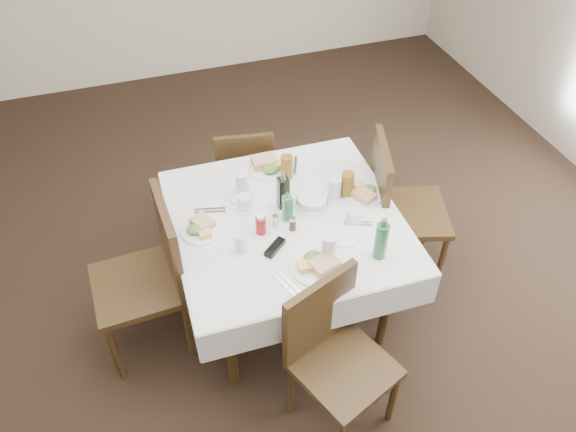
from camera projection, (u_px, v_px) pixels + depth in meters
The scene contains 33 objects.
ground_plane at pixel (270, 336), 3.54m from camera, with size 7.00×7.00×0.00m, color black.
room_shell at pixel (261, 99), 2.37m from camera, with size 6.04×7.04×2.80m.
dining_table at pixel (286, 229), 3.27m from camera, with size 1.32×1.32×0.76m.
chair_north at pixel (245, 170), 4.00m from camera, with size 0.45×0.45×0.84m.
chair_south at pixel (333, 348), 2.84m from camera, with size 0.58×0.58×0.95m.
chair_east at pixel (395, 203), 3.58m from camera, with size 0.60×0.60×1.02m.
chair_west at pixel (153, 270), 3.15m from camera, with size 0.52×0.52×1.04m.
meal_north at pixel (270, 165), 3.53m from camera, with size 0.29×0.29×0.06m.
meal_south at pixel (317, 264), 2.92m from camera, with size 0.27×0.27×0.06m.
meal_east at pixel (364, 193), 3.35m from camera, with size 0.24×0.24×0.05m.
meal_west at pixel (201, 228), 3.13m from camera, with size 0.24×0.24×0.05m.
side_plate_a at pixel (242, 195), 3.35m from camera, with size 0.18×0.18×0.01m.
side_plate_b at pixel (344, 237), 3.10m from camera, with size 0.16×0.16×0.01m.
water_n at pixel (243, 183), 3.33m from camera, with size 0.08×0.08×0.15m.
water_s at pixel (329, 247), 2.95m from camera, with size 0.08×0.08×0.14m.
water_e at pixel (335, 188), 3.30m from camera, with size 0.08×0.08×0.14m.
water_w at pixel (241, 243), 2.99m from camera, with size 0.06×0.06×0.11m.
iced_tea_a at pixel (287, 167), 3.44m from camera, with size 0.08×0.08×0.16m.
iced_tea_b at pixel (347, 185), 3.31m from camera, with size 0.08×0.08×0.16m.
bread_basket at pixel (312, 201), 3.28m from camera, with size 0.19×0.19×0.06m.
oil_cruet_dark at pixel (283, 191), 3.22m from camera, with size 0.06×0.06×0.26m.
oil_cruet_green at pixel (287, 207), 3.15m from camera, with size 0.05×0.05×0.21m.
ketchup_bottle at pixel (261, 225), 3.09m from camera, with size 0.06×0.06×0.13m.
salt_shaker at pixel (275, 221), 3.14m from camera, with size 0.04×0.04×0.08m.
pepper_shaker at pixel (293, 224), 3.12m from camera, with size 0.04×0.04×0.08m.
coffee_mug at pixel (245, 203), 3.25m from camera, with size 0.13×0.13×0.09m.
sunglasses at pixel (275, 248), 3.02m from camera, with size 0.14×0.13×0.03m.
green_bottle at pixel (381, 240), 2.92m from camera, with size 0.07×0.07×0.26m.
sugar_caddy at pixel (355, 214), 3.21m from camera, with size 0.10×0.08×0.05m.
cutlery_n at pixel (293, 165), 3.57m from camera, with size 0.11×0.19×0.01m.
cutlery_s at pixel (285, 282), 2.86m from camera, with size 0.11×0.20×0.01m.
cutlery_e at pixel (358, 223), 3.18m from camera, with size 0.16×0.10×0.01m.
cutlery_w at pixel (210, 211), 3.26m from camera, with size 0.19×0.09×0.01m.
Camera 1 is at (-0.54, -2.00, 2.97)m, focal length 35.00 mm.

